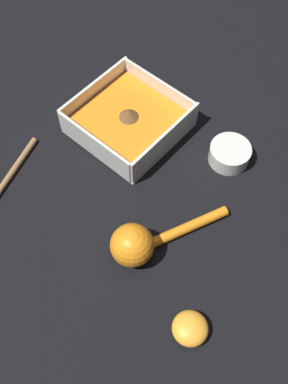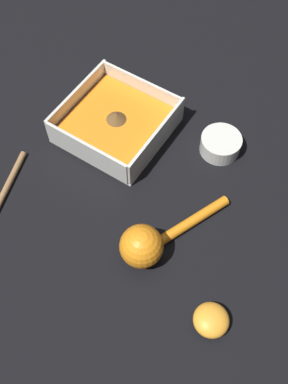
{
  "view_description": "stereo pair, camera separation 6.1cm",
  "coord_description": "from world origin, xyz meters",
  "px_view_note": "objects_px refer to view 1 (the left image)",
  "views": [
    {
      "loc": [
        -0.43,
        -0.41,
        0.75
      ],
      "look_at": [
        -0.11,
        -0.13,
        0.03
      ],
      "focal_mm": 42.0,
      "sensor_mm": 36.0,
      "label": 1
    },
    {
      "loc": [
        -0.47,
        -0.36,
        0.75
      ],
      "look_at": [
        -0.11,
        -0.13,
        0.03
      ],
      "focal_mm": 42.0,
      "sensor_mm": 36.0,
      "label": 2
    }
  ],
  "objects_px": {
    "lemon_squeezer": "(139,243)",
    "wooden_spoon": "(7,180)",
    "square_dish": "(128,122)",
    "spice_bowl": "(229,154)",
    "lemon_half": "(190,328)"
  },
  "relations": [
    {
      "from": "square_dish",
      "to": "lemon_half",
      "type": "bearing_deg",
      "value": -124.47
    },
    {
      "from": "lemon_squeezer",
      "to": "lemon_half",
      "type": "height_order",
      "value": "lemon_squeezer"
    },
    {
      "from": "square_dish",
      "to": "lemon_squeezer",
      "type": "height_order",
      "value": "lemon_squeezer"
    },
    {
      "from": "square_dish",
      "to": "wooden_spoon",
      "type": "distance_m",
      "value": 0.27
    },
    {
      "from": "spice_bowl",
      "to": "lemon_squeezer",
      "type": "relative_size",
      "value": 0.37
    },
    {
      "from": "square_dish",
      "to": "spice_bowl",
      "type": "distance_m",
      "value": 0.22
    },
    {
      "from": "square_dish",
      "to": "lemon_squeezer",
      "type": "xyz_separation_m",
      "value": [
        -0.19,
        -0.2,
        0.01
      ]
    },
    {
      "from": "square_dish",
      "to": "spice_bowl",
      "type": "xyz_separation_m",
      "value": [
        0.07,
        -0.2,
        -0.0
      ]
    },
    {
      "from": "lemon_half",
      "to": "wooden_spoon",
      "type": "height_order",
      "value": "lemon_half"
    },
    {
      "from": "wooden_spoon",
      "to": "lemon_squeezer",
      "type": "bearing_deg",
      "value": 83.79
    },
    {
      "from": "lemon_squeezer",
      "to": "lemon_half",
      "type": "distance_m",
      "value": 0.16
    },
    {
      "from": "lemon_squeezer",
      "to": "wooden_spoon",
      "type": "height_order",
      "value": "lemon_squeezer"
    },
    {
      "from": "spice_bowl",
      "to": "lemon_squeezer",
      "type": "height_order",
      "value": "lemon_squeezer"
    },
    {
      "from": "square_dish",
      "to": "wooden_spoon",
      "type": "relative_size",
      "value": 1.08
    },
    {
      "from": "square_dish",
      "to": "wooden_spoon",
      "type": "height_order",
      "value": "square_dish"
    }
  ]
}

